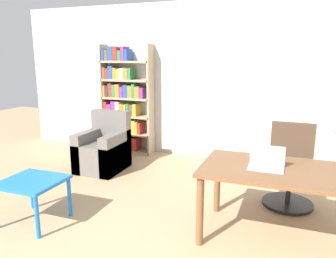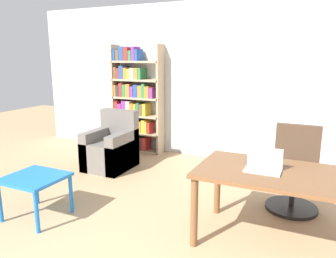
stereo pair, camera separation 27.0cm
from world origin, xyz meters
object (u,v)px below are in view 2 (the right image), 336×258
at_px(armchair, 111,149).
at_px(laptop, 263,166).
at_px(side_table_blue, 35,182).
at_px(office_chair, 294,174).
at_px(bookshelf, 134,103).
at_px(desk, 281,182).

bearing_deg(armchair, laptop, -25.03).
relative_size(laptop, side_table_blue, 0.54).
xyz_separation_m(office_chair, side_table_blue, (-2.58, -1.50, -0.00)).
bearing_deg(bookshelf, office_chair, -23.95).
bearing_deg(office_chair, armchair, 174.70).
distance_m(office_chair, side_table_blue, 2.99).
height_order(desk, side_table_blue, desk).
xyz_separation_m(desk, laptop, (-0.17, -0.03, 0.14)).
xyz_separation_m(desk, side_table_blue, (-2.52, -0.59, -0.22)).
bearing_deg(side_table_blue, bookshelf, 98.12).
bearing_deg(laptop, office_chair, 76.45).
distance_m(office_chair, bookshelf, 3.31).
bearing_deg(bookshelf, laptop, -39.41).
bearing_deg(side_table_blue, laptop, 13.35).
relative_size(laptop, office_chair, 0.33).
relative_size(armchair, bookshelf, 0.46).
xyz_separation_m(office_chair, bookshelf, (-2.99, 1.33, 0.51)).
bearing_deg(office_chair, laptop, -103.55).
distance_m(desk, office_chair, 0.94).
xyz_separation_m(laptop, office_chair, (0.23, 0.94, -0.36)).
distance_m(desk, laptop, 0.22).
relative_size(office_chair, side_table_blue, 1.60).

